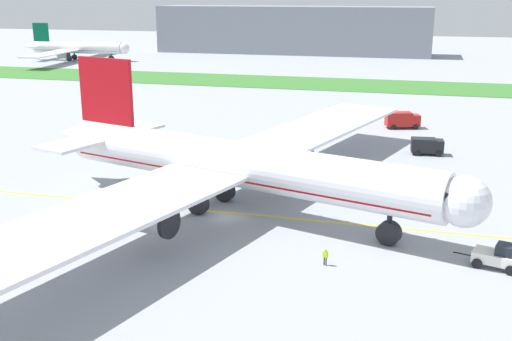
{
  "coord_description": "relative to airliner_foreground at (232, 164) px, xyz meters",
  "views": [
    {
      "loc": [
        20.09,
        -61.07,
        23.7
      ],
      "look_at": [
        1.74,
        7.1,
        3.48
      ],
      "focal_mm": 44.09,
      "sensor_mm": 36.0,
      "label": 1
    }
  ],
  "objects": [
    {
      "name": "ground_crew_wingwalker_port",
      "position": [
        12.26,
        -11.52,
        -4.49
      ],
      "size": [
        0.54,
        0.31,
        1.56
      ],
      "color": "black",
      "rests_on": "ground"
    },
    {
      "name": "service_truck_catering_van",
      "position": [
        20.77,
        31.83,
        -4.04
      ],
      "size": [
        4.89,
        2.97,
        2.47
      ],
      "color": "black",
      "rests_on": "ground"
    },
    {
      "name": "service_truck_baggage_loader",
      "position": [
        16.32,
        50.12,
        -3.86
      ],
      "size": [
        6.42,
        4.14,
        2.89
      ],
      "color": "#B21E19",
      "rests_on": "ground"
    },
    {
      "name": "terminal_building",
      "position": [
        -31.72,
        183.02,
        3.56
      ],
      "size": [
        106.24,
        20.0,
        18.0
      ],
      "primitive_type": "cube",
      "color": "gray",
      "rests_on": "ground"
    },
    {
      "name": "parked_airliner_far_left",
      "position": [
        -99.7,
        136.85,
        -1.07
      ],
      "size": [
        39.14,
        62.24,
        12.87
      ],
      "color": "white",
      "rests_on": "ground"
    },
    {
      "name": "ground_plane",
      "position": [
        -0.34,
        -2.13,
        -5.44
      ],
      "size": [
        600.0,
        600.0,
        0.0
      ],
      "primitive_type": "plane",
      "color": "#9399A0",
      "rests_on": "ground"
    },
    {
      "name": "airliner_foreground",
      "position": [
        0.0,
        0.0,
        0.0
      ],
      "size": [
        52.7,
        86.2,
        16.02
      ],
      "color": "white",
      "rests_on": "ground"
    },
    {
      "name": "apron_taxi_line",
      "position": [
        -0.34,
        -0.53,
        -5.44
      ],
      "size": [
        280.0,
        0.36,
        0.01
      ],
      "primitive_type": "cube",
      "color": "yellow",
      "rests_on": "ground"
    },
    {
      "name": "pushback_tug",
      "position": [
        27.14,
        -8.01,
        -4.4
      ],
      "size": [
        5.91,
        3.46,
        2.29
      ],
      "color": "white",
      "rests_on": "ground"
    },
    {
      "name": "grass_median_strip",
      "position": [
        -0.34,
        101.78,
        -5.39
      ],
      "size": [
        320.0,
        24.0,
        0.1
      ],
      "primitive_type": "cube",
      "color": "#38722D",
      "rests_on": "ground"
    }
  ]
}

